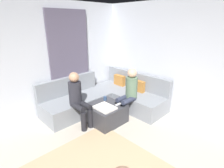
% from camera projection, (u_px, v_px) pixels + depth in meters
% --- Properties ---
extents(wall_back, '(6.00, 0.12, 2.70)m').
position_uv_depth(wall_back, '(211.00, 65.00, 3.74)').
color(wall_back, silver).
rests_on(wall_back, ground_plane).
extents(wall_left, '(0.12, 6.00, 2.70)m').
position_uv_depth(wall_left, '(14.00, 65.00, 3.78)').
color(wall_left, silver).
rests_on(wall_left, ground_plane).
extents(curtain_panel, '(0.06, 1.10, 2.50)m').
position_uv_depth(curtain_panel, '(70.00, 61.00, 4.60)').
color(curtain_panel, '#595166').
rests_on(curtain_panel, ground_plane).
extents(sectional_couch, '(2.10, 2.55, 0.87)m').
position_uv_depth(sectional_couch, '(107.00, 98.00, 4.80)').
color(sectional_couch, gray).
rests_on(sectional_couch, ground_plane).
extents(ottoman, '(0.76, 0.76, 0.42)m').
position_uv_depth(ottoman, '(106.00, 113.00, 4.14)').
color(ottoman, '#333338').
rests_on(ottoman, ground_plane).
extents(folded_blanket, '(0.44, 0.36, 0.04)m').
position_uv_depth(folded_blanket, '(105.00, 108.00, 3.91)').
color(folded_blanket, white).
rests_on(folded_blanket, ottoman).
extents(coffee_mug, '(0.08, 0.08, 0.10)m').
position_uv_depth(coffee_mug, '(105.00, 98.00, 4.32)').
color(coffee_mug, '#334C72').
rests_on(coffee_mug, ottoman).
extents(game_remote, '(0.05, 0.15, 0.02)m').
position_uv_depth(game_remote, '(118.00, 104.00, 4.09)').
color(game_remote, white).
rests_on(game_remote, ottoman).
extents(person_on_couch_back, '(0.30, 0.60, 1.20)m').
position_uv_depth(person_on_couch_back, '(129.00, 91.00, 4.23)').
color(person_on_couch_back, '#2D3347').
rests_on(person_on_couch_back, ground_plane).
extents(person_on_couch_side, '(0.60, 0.30, 1.20)m').
position_uv_depth(person_on_couch_side, '(78.00, 97.00, 3.91)').
color(person_on_couch_side, black).
rests_on(person_on_couch_side, ground_plane).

